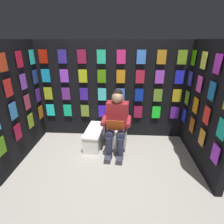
{
  "coord_description": "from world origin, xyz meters",
  "views": [
    {
      "loc": [
        -0.23,
        1.91,
        1.99
      ],
      "look_at": [
        -0.06,
        -0.91,
        0.85
      ],
      "focal_mm": 28.68,
      "sensor_mm": 36.0,
      "label": 1
    }
  ],
  "objects": [
    {
      "name": "ground_plane",
      "position": [
        0.0,
        0.0,
        0.0
      ],
      "size": [
        30.0,
        30.0,
        0.0
      ],
      "primitive_type": "plane",
      "color": "#9E998E"
    },
    {
      "name": "display_wall_back",
      "position": [
        0.0,
        -1.7,
        1.01
      ],
      "size": [
        3.13,
        0.14,
        2.01
      ],
      "color": "black",
      "rests_on": "ground"
    },
    {
      "name": "display_wall_left",
      "position": [
        -1.57,
        -0.83,
        1.01
      ],
      "size": [
        0.14,
        1.65,
        2.01
      ],
      "color": "black",
      "rests_on": "ground"
    },
    {
      "name": "display_wall_right",
      "position": [
        1.57,
        -0.83,
        1.01
      ],
      "size": [
        0.14,
        1.65,
        2.01
      ],
      "color": "black",
      "rests_on": "ground"
    },
    {
      "name": "toilet",
      "position": [
        -0.15,
        -1.26,
        0.33
      ],
      "size": [
        0.43,
        0.57,
        0.77
      ],
      "rotation": [
        0.0,
        0.0,
        -0.09
      ],
      "color": "white",
      "rests_on": "ground"
    },
    {
      "name": "person_reading",
      "position": [
        -0.13,
        -1.04,
        0.6
      ],
      "size": [
        0.55,
        0.71,
        1.19
      ],
      "rotation": [
        0.0,
        0.0,
        -0.09
      ],
      "color": "maroon",
      "rests_on": "ground"
    },
    {
      "name": "comic_longbox_near",
      "position": [
        0.32,
        -1.23,
        0.18
      ],
      "size": [
        0.38,
        0.79,
        0.35
      ],
      "rotation": [
        0.0,
        0.0,
        -0.08
      ],
      "color": "white",
      "rests_on": "ground"
    }
  ]
}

